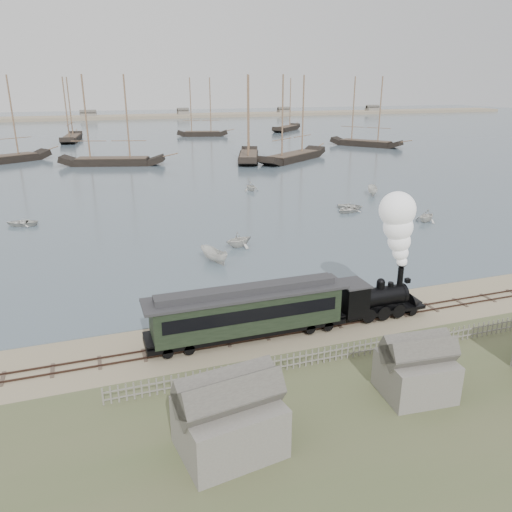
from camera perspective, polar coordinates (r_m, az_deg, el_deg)
name	(u,v)px	position (r m, az deg, el deg)	size (l,w,h in m)	color
ground	(303,317)	(41.09, 5.38, -6.90)	(600.00, 600.00, 0.00)	tan
harbor_water	(122,132)	(204.85, -15.10, 13.49)	(600.00, 336.00, 0.06)	#42525E
rail_track	(313,327)	(39.46, 6.59, -8.04)	(120.00, 1.80, 0.16)	#3A271F
picket_fence_west	(256,376)	(33.28, -0.03, -13.57)	(19.00, 0.10, 1.20)	slate
picket_fence_east	(494,334)	(42.31, 25.59, -8.04)	(15.00, 0.10, 1.20)	slate
shed_left	(230,449)	(27.82, -3.00, -21.16)	(5.00, 4.00, 4.10)	slate
shed_mid	(413,394)	(33.10, 17.55, -14.78)	(4.00, 3.50, 3.60)	slate
far_spit	(109,119)	(284.46, -16.50, 14.78)	(500.00, 20.00, 1.80)	tan
locomotive	(393,263)	(40.93, 15.44, -0.79)	(7.86, 2.93, 9.80)	black
passenger_coach	(247,310)	(36.62, -0.99, -6.23)	(15.01, 2.90, 3.65)	black
beached_dinghy	(286,309)	(41.13, 3.41, -6.12)	(4.39, 3.14, 0.91)	silver
rowboat_1	(239,239)	(57.52, -1.97, 1.93)	(3.43, 2.96, 1.80)	silver
rowboat_2	(214,255)	(52.72, -4.86, 0.08)	(3.94, 1.48, 1.52)	silver
rowboat_3	(350,206)	(76.81, 10.71, 5.62)	(3.78, 2.70, 0.78)	silver
rowboat_4	(427,216)	(71.98, 18.91, 4.39)	(3.26, 2.82, 1.72)	silver
rowboat_5	(372,191)	(87.05, 13.16, 7.29)	(4.01, 1.51, 1.55)	silver
rowboat_6	(22,223)	(73.27, -25.22, 3.48)	(4.02, 2.87, 0.83)	silver
rowboat_7	(251,186)	(88.29, -0.59, 7.97)	(3.05, 2.63, 1.61)	silver
rowboat_8	(348,210)	(74.53, 10.50, 5.22)	(3.78, 2.70, 0.78)	silver
schooner_2	(109,120)	(120.59, -16.48, 14.64)	(23.51, 5.43, 20.00)	black
schooner_3	(248,118)	(123.16, -0.88, 15.46)	(21.70, 5.01, 20.00)	black
schooner_4	(294,118)	(123.63, 4.37, 15.43)	(24.93, 5.75, 20.00)	black
schooner_5	(368,112)	(155.84, 12.66, 15.80)	(21.62, 4.99, 20.00)	black
schooner_7	(68,109)	(176.82, -20.67, 15.42)	(22.70, 5.24, 20.00)	black
schooner_8	(202,107)	(183.01, -6.25, 16.57)	(17.81, 4.11, 20.00)	black
schooner_9	(287,105)	(204.06, 3.56, 16.90)	(21.19, 4.89, 20.00)	black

